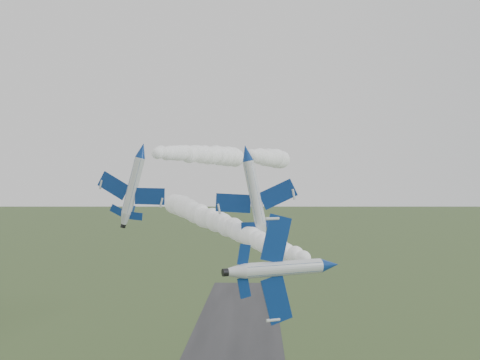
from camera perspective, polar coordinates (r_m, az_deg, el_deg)
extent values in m
cylinder|color=silver|center=(57.31, 9.50, -8.93)|extent=(4.78, 8.41, 1.53)
cone|color=navy|center=(52.83, 12.53, -9.64)|extent=(2.29, 2.65, 1.53)
cone|color=silver|center=(61.76, 7.02, -8.33)|extent=(2.13, 2.28, 1.53)
cylinder|color=black|center=(62.64, 6.57, -8.22)|extent=(0.95, 0.87, 0.78)
ellipsoid|color=black|center=(55.77, 11.18, -9.16)|extent=(2.09, 3.08, 1.02)
cube|color=navy|center=(57.56, 8.93, -5.85)|extent=(1.13, 2.30, 4.66)
cube|color=navy|center=(58.45, 8.98, -11.79)|extent=(1.13, 2.30, 4.66)
cube|color=navy|center=(60.76, 7.42, -6.92)|extent=(0.55, 1.07, 2.02)
cube|color=navy|center=(61.21, 7.44, -9.93)|extent=(0.55, 1.07, 2.02)
cube|color=navy|center=(61.39, 8.63, -8.36)|extent=(2.69, 2.37, 0.14)
cylinder|color=silver|center=(78.60, -10.43, 3.11)|extent=(3.55, 8.53, 1.82)
cone|color=navy|center=(73.87, -12.14, 3.35)|extent=(2.24, 2.52, 1.82)
cone|color=silver|center=(83.21, -8.97, 2.91)|extent=(2.16, 2.13, 1.82)
cylinder|color=black|center=(84.12, -8.70, 2.87)|extent=(1.03, 0.78, 0.92)
ellipsoid|color=black|center=(76.64, -11.00, 3.61)|extent=(1.79, 3.05, 1.21)
cube|color=navy|center=(80.61, -12.07, 3.47)|extent=(4.84, 3.27, 1.32)
cube|color=navy|center=(78.13, -8.29, 2.46)|extent=(4.84, 3.27, 1.32)
cube|color=navy|center=(83.04, -10.18, 3.20)|extent=(2.13, 1.48, 0.61)
cube|color=navy|center=(81.77, -8.23, 2.68)|extent=(2.13, 1.48, 0.61)
cube|color=navy|center=(82.12, -9.06, 3.82)|extent=(1.00, 1.69, 2.14)
cylinder|color=silver|center=(78.27, 0.70, 2.87)|extent=(2.67, 9.47, 1.96)
cone|color=navy|center=(72.42, 0.24, 3.15)|extent=(2.14, 2.59, 1.96)
cone|color=silver|center=(83.91, 1.09, 2.64)|extent=(2.11, 2.15, 1.96)
cylinder|color=black|center=(85.01, 1.16, 2.60)|extent=(1.04, 0.74, 0.99)
ellipsoid|color=black|center=(75.94, 0.43, 3.44)|extent=(1.55, 3.29, 1.31)
cube|color=navy|center=(79.49, -1.56, 2.23)|extent=(5.24, 3.05, 1.15)
cube|color=navy|center=(78.93, 3.16, 3.20)|extent=(5.24, 3.05, 1.15)
cube|color=navy|center=(83.08, -0.18, 2.43)|extent=(2.29, 1.39, 0.54)
cube|color=navy|center=(82.79, 2.23, 2.93)|extent=(2.29, 1.39, 0.54)
cube|color=navy|center=(82.77, 0.81, 3.67)|extent=(0.74, 1.82, 2.43)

